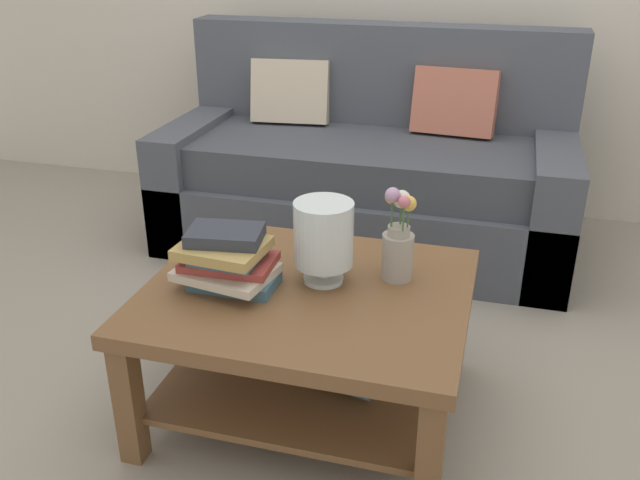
% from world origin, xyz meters
% --- Properties ---
extents(ground_plane, '(10.00, 10.00, 0.00)m').
position_xyz_m(ground_plane, '(0.00, 0.00, 0.00)').
color(ground_plane, gray).
extents(couch, '(1.99, 0.90, 1.06)m').
position_xyz_m(couch, '(-0.08, 0.98, 0.36)').
color(couch, '#474C56').
rests_on(couch, ground).
extents(coffee_table, '(1.01, 0.85, 0.47)m').
position_xyz_m(coffee_table, '(0.04, -0.44, 0.33)').
color(coffee_table, brown).
rests_on(coffee_table, ground).
extents(book_stack_main, '(0.32, 0.26, 0.19)m').
position_xyz_m(book_stack_main, '(-0.21, -0.49, 0.56)').
color(book_stack_main, '#3D6075').
rests_on(book_stack_main, coffee_table).
extents(glass_hurricane_vase, '(0.19, 0.19, 0.27)m').
position_xyz_m(glass_hurricane_vase, '(0.07, -0.38, 0.63)').
color(glass_hurricane_vase, silver).
rests_on(glass_hurricane_vase, coffee_table).
extents(flower_pitcher, '(0.10, 0.10, 0.31)m').
position_xyz_m(flower_pitcher, '(0.29, -0.30, 0.60)').
color(flower_pitcher, '#9E998E').
rests_on(flower_pitcher, coffee_table).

